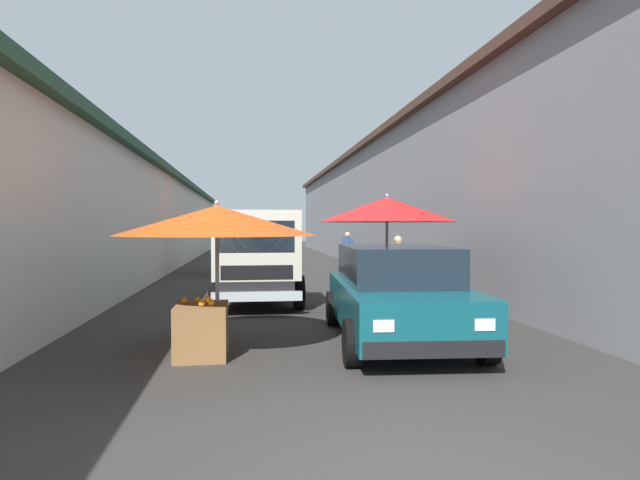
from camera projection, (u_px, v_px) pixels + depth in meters
The scene contains 11 objects.
ground at pixel (279, 281), 16.31m from camera, with size 90.00×90.00×0.00m, color #33302D.
building_left_whitewash at pixel (61, 220), 17.44m from camera, with size 49.80×7.50×3.93m.
building_right_concrete at pixel (466, 203), 19.51m from camera, with size 49.80×7.50×5.36m.
fruit_stall_far_right at pixel (385, 220), 9.98m from camera, with size 2.74×2.74×2.41m.
fruit_stall_near_left at pixel (236, 228), 18.79m from camera, with size 2.77×2.77×2.16m.
fruit_stall_far_left at pixel (215, 232), 6.91m from camera, with size 2.75×2.75×2.12m.
hatchback_car at pixel (396, 293), 7.67m from camera, with size 4.02×2.16×1.45m.
delivery_truck at pixel (257, 259), 11.18m from camera, with size 4.95×2.04×2.08m.
vendor_by_crates at pixel (398, 261), 12.82m from camera, with size 0.59×0.32×1.52m.
vendor_in_shade at pixel (348, 249), 19.25m from camera, with size 0.57×0.38×1.55m.
plastic_stool at pixel (194, 308), 8.79m from camera, with size 0.30×0.30×0.43m.
Camera 1 is at (-2.80, 0.96, 1.75)m, focal length 28.19 mm.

